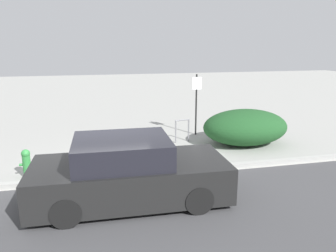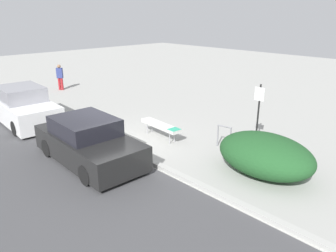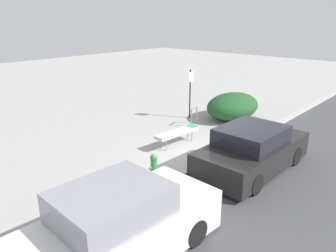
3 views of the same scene
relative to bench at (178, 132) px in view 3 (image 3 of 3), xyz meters
The scene contains 9 objects.
ground_plane 1.90m from the bench, 104.51° to the right, with size 60.00×60.00×0.00m, color #9E9E99.
curb 1.88m from the bench, 104.51° to the right, with size 60.00×0.20×0.13m.
bench is the anchor object (origin of this frame).
bike_rack 2.47m from the bench, 23.35° to the left, with size 0.55×0.14×0.83m.
sign_post 3.65m from the bench, 30.89° to the left, with size 0.36×0.08×2.30m.
fire_hydrant 2.76m from the bench, 154.66° to the right, with size 0.36×0.22×0.77m.
shrub_hedge 4.33m from the bench, ahead, with size 2.96×2.11×1.21m.
parked_car_near 3.09m from the bench, 91.21° to the right, with size 4.25×1.95×1.45m.
parked_car_far 6.23m from the bench, 150.48° to the right, with size 4.32×1.98×1.60m.
Camera 3 is at (-8.35, -5.63, 4.61)m, focal length 35.00 mm.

